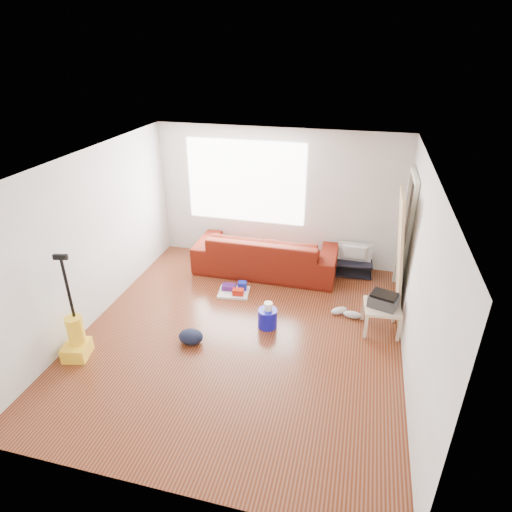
% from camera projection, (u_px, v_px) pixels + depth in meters
% --- Properties ---
extents(room, '(4.51, 5.01, 2.51)m').
position_uv_depth(room, '(247.00, 253.00, 5.76)').
color(room, '#481B0A').
rests_on(room, ground).
extents(sofa, '(2.55, 1.00, 0.74)m').
position_uv_depth(sofa, '(266.00, 271.00, 7.91)').
color(sofa, '#591208').
rests_on(sofa, ground).
extents(tv_stand, '(0.69, 0.43, 0.25)m').
position_uv_depth(tv_stand, '(353.00, 268.00, 7.74)').
color(tv_stand, black).
rests_on(tv_stand, ground).
extents(tv, '(0.60, 0.08, 0.35)m').
position_uv_depth(tv, '(355.00, 253.00, 7.61)').
color(tv, black).
rests_on(tv, tv_stand).
extents(side_table, '(0.55, 0.55, 0.41)m').
position_uv_depth(side_table, '(382.00, 310.00, 6.16)').
color(side_table, '#C2AD8E').
rests_on(side_table, ground).
extents(printer, '(0.46, 0.40, 0.20)m').
position_uv_depth(printer, '(384.00, 300.00, 6.09)').
color(printer, '#323234').
rests_on(printer, side_table).
extents(bucket, '(0.32, 0.32, 0.29)m').
position_uv_depth(bucket, '(267.00, 326.00, 6.39)').
color(bucket, '#1010A7').
rests_on(bucket, ground).
extents(toilet_paper, '(0.13, 0.13, 0.11)m').
position_uv_depth(toilet_paper, '(268.00, 314.00, 6.31)').
color(toilet_paper, white).
rests_on(toilet_paper, bucket).
extents(cleaning_tray, '(0.55, 0.47, 0.18)m').
position_uv_depth(cleaning_tray, '(235.00, 290.00, 7.19)').
color(cleaning_tray, white).
rests_on(cleaning_tray, ground).
extents(backpack, '(0.36, 0.29, 0.19)m').
position_uv_depth(backpack, '(191.00, 342.00, 6.05)').
color(backpack, black).
rests_on(backpack, ground).
extents(sneakers, '(0.49, 0.25, 0.11)m').
position_uv_depth(sneakers, '(346.00, 313.00, 6.60)').
color(sneakers, silver).
rests_on(sneakers, ground).
extents(vacuum, '(0.38, 0.42, 1.49)m').
position_uv_depth(vacuum, '(76.00, 338.00, 5.68)').
color(vacuum, yellow).
rests_on(vacuum, ground).
extents(door_panel, '(0.24, 0.78, 1.94)m').
position_uv_depth(door_panel, '(391.00, 311.00, 6.74)').
color(door_panel, tan).
rests_on(door_panel, ground).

